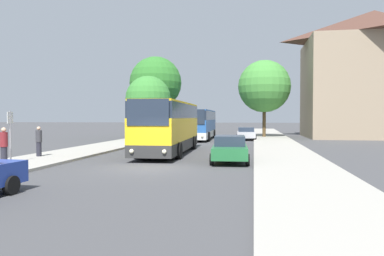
# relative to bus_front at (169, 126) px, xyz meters

# --- Properties ---
(ground_plane) EXTENTS (300.00, 300.00, 0.00)m
(ground_plane) POSITION_rel_bus_front_xyz_m (0.79, -7.58, -1.87)
(ground_plane) COLOR #424244
(ground_plane) RESTS_ON ground
(sidewalk_left) EXTENTS (4.00, 120.00, 0.15)m
(sidewalk_left) POSITION_rel_bus_front_xyz_m (-6.21, -7.58, -1.79)
(sidewalk_left) COLOR #A39E93
(sidewalk_left) RESTS_ON ground_plane
(sidewalk_right) EXTENTS (4.00, 120.00, 0.15)m
(sidewalk_right) POSITION_rel_bus_front_xyz_m (7.79, -7.58, -1.79)
(sidewalk_right) COLOR #A39E93
(sidewalk_right) RESTS_ON ground_plane
(building_right_background) EXTENTS (15.80, 11.66, 15.35)m
(building_right_background) POSITION_rel_bus_front_xyz_m (20.04, 23.18, 5.81)
(building_right_background) COLOR gray
(building_right_background) RESTS_ON ground_plane
(bus_front) EXTENTS (3.11, 11.73, 3.50)m
(bus_front) POSITION_rel_bus_front_xyz_m (0.00, 0.00, 0.00)
(bus_front) COLOR #2D2D2D
(bus_front) RESTS_ON ground_plane
(bus_middle) EXTENTS (2.95, 11.93, 3.26)m
(bus_middle) POSITION_rel_bus_front_xyz_m (-0.11, 16.25, -0.12)
(bus_middle) COLOR silver
(bus_middle) RESTS_ON ground_plane
(parked_car_right_near) EXTENTS (2.22, 4.24, 1.48)m
(parked_car_right_near) POSITION_rel_bus_front_xyz_m (4.48, -4.52, -1.10)
(parked_car_right_near) COLOR #236B38
(parked_car_right_near) RESTS_ON ground_plane
(parked_car_right_far) EXTENTS (2.23, 4.23, 1.38)m
(parked_car_right_far) POSITION_rel_bus_front_xyz_m (4.95, 16.03, -1.14)
(parked_car_right_far) COLOR #B7B7BC
(parked_car_right_far) RESTS_ON ground_plane
(bus_stop_sign) EXTENTS (0.08, 0.45, 2.67)m
(bus_stop_sign) POSITION_rel_bus_front_xyz_m (-6.64, -7.59, -0.07)
(bus_stop_sign) COLOR gray
(bus_stop_sign) RESTS_ON sidewalk_left
(pedestrian_waiting_far) EXTENTS (0.36, 0.36, 1.79)m
(pedestrian_waiting_far) POSITION_rel_bus_front_xyz_m (-6.95, -4.50, -0.81)
(pedestrian_waiting_far) COLOR #23232D
(pedestrian_waiting_far) RESTS_ON sidewalk_left
(pedestrian_walking_back) EXTENTS (0.36, 0.36, 1.84)m
(pedestrian_walking_back) POSITION_rel_bus_front_xyz_m (-6.46, -8.36, -0.78)
(pedestrian_walking_back) COLOR #23232D
(pedestrian_walking_back) RESTS_ON sidewalk_left
(tree_left_near) EXTENTS (6.39, 6.39, 9.78)m
(tree_left_near) POSITION_rel_bus_front_xyz_m (-6.20, 19.75, 4.86)
(tree_left_near) COLOR #513D23
(tree_left_near) RESTS_ON sidewalk_left
(tree_left_far) EXTENTS (4.77, 4.77, 6.69)m
(tree_left_far) POSITION_rel_bus_front_xyz_m (-5.20, 13.01, 2.57)
(tree_left_far) COLOR #513D23
(tree_left_far) RESTS_ON sidewalk_left
(tree_right_near) EXTENTS (6.23, 6.23, 9.14)m
(tree_right_near) POSITION_rel_bus_front_xyz_m (7.00, 20.46, 4.30)
(tree_right_near) COLOR #513D23
(tree_right_near) RESTS_ON sidewalk_right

